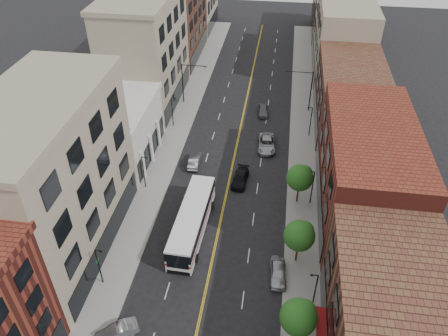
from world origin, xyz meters
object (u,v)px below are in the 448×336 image
at_px(car_lane_a, 240,178).
at_px(car_lane_b, 267,144).
at_px(car_parked_far, 278,273).
at_px(car_lane_behind, 194,161).
at_px(city_bus, 192,220).
at_px(car_lane_c, 263,110).
at_px(car_angle_b, 117,332).

relative_size(car_lane_a, car_lane_b, 0.85).
height_order(car_parked_far, car_lane_behind, car_parked_far).
bearing_deg(city_bus, car_lane_c, 79.56).
height_order(car_parked_far, car_lane_c, car_parked_far).
xyz_separation_m(city_bus, car_lane_a, (4.57, 10.23, -1.31)).
height_order(city_bus, car_parked_far, city_bus).
relative_size(car_parked_far, car_lane_c, 1.04).
bearing_deg(car_angle_b, car_parked_far, 88.06).
bearing_deg(car_lane_c, city_bus, -108.22).
height_order(car_lane_b, car_lane_c, car_lane_b).
height_order(car_lane_a, car_lane_c, car_lane_c).
bearing_deg(car_lane_b, car_lane_behind, -153.66).
height_order(car_angle_b, car_parked_far, car_parked_far).
bearing_deg(car_lane_b, car_angle_b, -113.28).
relative_size(city_bus, car_parked_far, 3.09).
distance_m(city_bus, car_angle_b, 15.17).
bearing_deg(car_angle_b, car_lane_b, 126.65).
relative_size(car_angle_b, car_lane_b, 0.74).
distance_m(car_lane_behind, car_lane_b, 11.58).
distance_m(car_lane_a, car_lane_b, 9.34).
bearing_deg(city_bus, car_lane_behind, 102.19).
bearing_deg(car_angle_b, car_lane_behind, 142.29).
xyz_separation_m(car_lane_a, car_lane_c, (1.77, 18.91, 0.03)).
xyz_separation_m(car_lane_behind, car_lane_a, (7.00, -3.05, -0.02)).
distance_m(car_parked_far, car_lane_a, 16.60).
height_order(car_lane_a, car_lane_b, car_lane_b).
xyz_separation_m(car_angle_b, car_lane_b, (11.97, 33.54, 0.10)).
distance_m(car_parked_far, car_lane_b, 24.53).
xyz_separation_m(car_angle_b, car_lane_a, (8.94, 24.70, 0.01)).
bearing_deg(car_lane_behind, car_lane_b, -152.97).
bearing_deg(car_parked_far, city_bus, 148.94).
bearing_deg(car_lane_a, car_lane_c, 89.63).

